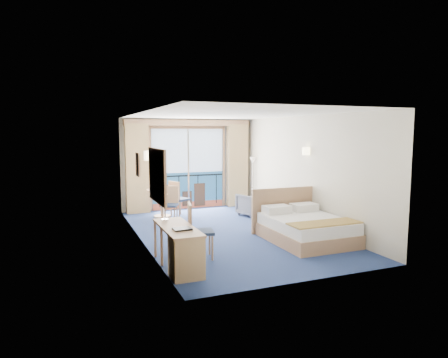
% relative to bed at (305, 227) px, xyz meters
% --- Properties ---
extents(floor, '(6.50, 6.50, 0.00)m').
position_rel_bed_xyz_m(floor, '(-1.23, 1.24, -0.29)').
color(floor, navy).
rests_on(floor, ground).
extents(room_walls, '(4.04, 6.54, 2.72)m').
position_rel_bed_xyz_m(room_walls, '(-1.23, 1.24, 1.49)').
color(room_walls, beige).
rests_on(room_walls, ground).
extents(balcony_door, '(2.36, 0.03, 2.52)m').
position_rel_bed_xyz_m(balcony_door, '(-1.24, 4.46, 0.86)').
color(balcony_door, navy).
rests_on(balcony_door, room_walls).
extents(curtain_left, '(0.65, 0.22, 2.55)m').
position_rel_bed_xyz_m(curtain_left, '(-2.78, 4.31, 0.99)').
color(curtain_left, tan).
rests_on(curtain_left, room_walls).
extents(curtain_right, '(0.65, 0.22, 2.55)m').
position_rel_bed_xyz_m(curtain_right, '(0.32, 4.31, 0.99)').
color(curtain_right, tan).
rests_on(curtain_right, room_walls).
extents(pelmet, '(3.80, 0.25, 0.18)m').
position_rel_bed_xyz_m(pelmet, '(-1.23, 4.34, 2.29)').
color(pelmet, '#A17F57').
rests_on(pelmet, room_walls).
extents(mirror, '(0.05, 1.25, 0.95)m').
position_rel_bed_xyz_m(mirror, '(-3.21, -0.26, 1.26)').
color(mirror, '#A17F57').
rests_on(mirror, room_walls).
extents(wall_print, '(0.04, 0.42, 0.52)m').
position_rel_bed_xyz_m(wall_print, '(-3.21, 1.69, 1.31)').
color(wall_print, '#A17F57').
rests_on(wall_print, room_walls).
extents(sconce_left, '(0.18, 0.18, 0.18)m').
position_rel_bed_xyz_m(sconce_left, '(-3.17, 0.64, 1.56)').
color(sconce_left, '#FFEEB2').
rests_on(sconce_left, room_walls).
extents(sconce_right, '(0.18, 0.18, 0.18)m').
position_rel_bed_xyz_m(sconce_right, '(0.71, 1.09, 1.56)').
color(sconce_right, '#FFEEB2').
rests_on(sconce_right, room_walls).
extents(bed, '(1.63, 1.94, 1.03)m').
position_rel_bed_xyz_m(bed, '(0.00, 0.00, 0.00)').
color(bed, '#A17F57').
rests_on(bed, ground).
extents(nightstand, '(0.41, 0.39, 0.54)m').
position_rel_bed_xyz_m(nightstand, '(0.54, 1.23, -0.02)').
color(nightstand, tan).
rests_on(nightstand, ground).
extents(phone, '(0.24, 0.21, 0.09)m').
position_rel_bed_xyz_m(phone, '(0.51, 1.28, 0.30)').
color(phone, silver).
rests_on(phone, nightstand).
extents(armchair, '(0.83, 0.84, 0.62)m').
position_rel_bed_xyz_m(armchair, '(0.09, 2.79, 0.02)').
color(armchair, '#4C4F5C').
rests_on(armchair, ground).
extents(floor_lamp, '(0.21, 0.21, 1.55)m').
position_rel_bed_xyz_m(floor_lamp, '(0.65, 3.89, 0.88)').
color(floor_lamp, silver).
rests_on(floor_lamp, ground).
extents(desk, '(0.52, 1.52, 0.71)m').
position_rel_bed_xyz_m(desk, '(-2.96, -1.05, 0.11)').
color(desk, '#A17F57').
rests_on(desk, ground).
extents(desk_chair, '(0.53, 0.52, 1.02)m').
position_rel_bed_xyz_m(desk_chair, '(-2.51, -0.29, 0.29)').
color(desk_chair, '#212F4D').
rests_on(desk_chair, ground).
extents(folder, '(0.31, 0.24, 0.03)m').
position_rel_bed_xyz_m(folder, '(-2.95, -0.89, 0.44)').
color(folder, black).
rests_on(folder, desk).
extents(desk_lamp, '(0.13, 0.13, 0.47)m').
position_rel_bed_xyz_m(desk_lamp, '(-3.07, -0.16, 0.78)').
color(desk_lamp, silver).
rests_on(desk_lamp, desk).
extents(round_table, '(0.84, 0.84, 0.76)m').
position_rel_bed_xyz_m(round_table, '(-2.27, 3.54, 0.29)').
color(round_table, '#A17F57').
rests_on(round_table, ground).
extents(table_chair_a, '(0.57, 0.57, 0.98)m').
position_rel_bed_xyz_m(table_chair_a, '(-1.87, 3.38, 0.27)').
color(table_chair_a, '#212F4D').
rests_on(table_chair_a, ground).
extents(table_chair_b, '(0.53, 0.53, 0.91)m').
position_rel_bed_xyz_m(table_chair_b, '(-2.19, 2.90, 0.23)').
color(table_chair_b, '#212F4D').
rests_on(table_chair_b, ground).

